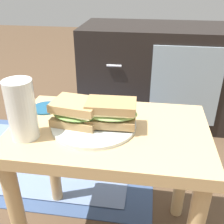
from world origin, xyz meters
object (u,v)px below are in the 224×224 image
at_px(coaster, 46,108).
at_px(sandwich_back, 111,113).
at_px(tv_cabinet, 162,74).
at_px(plate, 94,125).
at_px(sandwich_front, 76,112).
at_px(beer_glass, 22,111).

bearing_deg(coaster, sandwich_back, -20.98).
bearing_deg(tv_cabinet, plate, -103.10).
height_order(sandwich_front, coaster, sandwich_front).
bearing_deg(beer_glass, coaster, 92.27).
bearing_deg(tv_cabinet, sandwich_front, -105.89).
bearing_deg(beer_glass, sandwich_back, 19.32).
bearing_deg(sandwich_front, beer_glass, -146.84).
bearing_deg(sandwich_front, coaster, 146.22).
height_order(plate, sandwich_front, sandwich_front).
height_order(tv_cabinet, coaster, tv_cabinet).
bearing_deg(tv_cabinet, coaster, -114.64).
bearing_deg(sandwich_back, coaster, 159.02).
relative_size(sandwich_back, beer_glass, 0.93).
relative_size(tv_cabinet, sandwich_front, 6.50).
bearing_deg(coaster, plate, -25.92).
relative_size(plate, beer_glass, 1.51).
bearing_deg(plate, beer_glass, -155.40).
bearing_deg(plate, coaster, 154.08).
relative_size(tv_cabinet, beer_glass, 6.05).
xyz_separation_m(sandwich_front, sandwich_back, (0.10, -0.00, 0.01)).
bearing_deg(tv_cabinet, beer_glass, -110.79).
bearing_deg(beer_glass, sandwich_front, 33.16).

